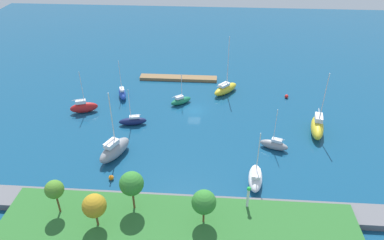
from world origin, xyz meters
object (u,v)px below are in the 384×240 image
Objects in this scene: pier_dock at (178,78)px; sailboat_yellow_far_north at (317,127)px; harbor_beacon at (248,196)px; mooring_buoy_orange at (111,178)px; mooring_buoy_red at (287,96)px; sailboat_white_west_end at (255,178)px; park_tree_west at (94,206)px; sailboat_gray_inner_mooring at (274,144)px; sailboat_yellow_outer_mooring at (225,89)px; sailboat_blue_near_pier at (122,93)px; park_tree_mideast at (204,202)px; sailboat_navy_center_basin at (133,121)px; park_tree_center at (132,184)px; park_tree_east at (54,190)px; sailboat_red_along_channel at (84,107)px; sailboat_green_mid_basin at (181,101)px; sailboat_gray_far_south at (115,149)px.

pier_dock is 34.46m from sailboat_yellow_far_north.
harbor_beacon is 4.73× the size of mooring_buoy_orange.
mooring_buoy_orange is at bearing 42.65° from mooring_buoy_red.
park_tree_west is at bearing 122.72° from sailboat_white_west_end.
pier_dock is 2.34× the size of sailboat_gray_inner_mooring.
park_tree_west is at bearing -42.58° from sailboat_yellow_far_north.
harbor_beacon is 35.12m from sailboat_yellow_outer_mooring.
sailboat_gray_inner_mooring reaches higher than mooring_buoy_red.
park_tree_mideast is at bearing -170.60° from sailboat_blue_near_pier.
mooring_buoy_red is at bearing -107.33° from harbor_beacon.
sailboat_navy_center_basin is at bearing 7.05° from sailboat_gray_inner_mooring.
park_tree_west is 31.78m from sailboat_gray_inner_mooring.
sailboat_yellow_outer_mooring reaches higher than sailboat_navy_center_basin.
park_tree_center is 0.48× the size of sailboat_yellow_far_north.
park_tree_east is 0.41× the size of sailboat_yellow_outer_mooring.
sailboat_blue_near_pier is 26.49m from mooring_buoy_orange.
park_tree_center is 30.79m from sailboat_red_along_channel.
sailboat_yellow_far_north is at bearing -127.50° from sailboat_gray_inner_mooring.
sailboat_yellow_outer_mooring is 34.48m from mooring_buoy_orange.
sailboat_blue_near_pier is 10.50× the size of mooring_buoy_orange.
sailboat_green_mid_basin is at bearing -19.69° from sailboat_gray_inner_mooring.
mooring_buoy_red is at bearing 162.78° from pier_dock.
mooring_buoy_orange is (17.63, 29.63, -0.71)m from sailboat_yellow_outer_mooring.
harbor_beacon is 0.32× the size of sailboat_gray_far_south.
sailboat_white_west_end is at bearing 72.14° from mooring_buoy_red.
park_tree_mideast reaches higher than park_tree_west.
pier_dock is 3.62× the size of park_tree_mideast.
park_tree_center is at bearing -171.63° from park_tree_east.
harbor_beacon is at bearing -173.62° from park_tree_east.
harbor_beacon is 0.42× the size of sailboat_red_along_channel.
harbor_beacon is 29.15m from sailboat_navy_center_basin.
mooring_buoy_red is (-8.87, -27.52, -0.64)m from sailboat_white_west_end.
sailboat_gray_inner_mooring reaches higher than park_tree_east.
park_tree_mideast is 6.35× the size of mooring_buoy_orange.
sailboat_yellow_far_north reaches higher than sailboat_white_west_end.
park_tree_mideast is 13.49m from park_tree_west.
park_tree_center reaches higher than sailboat_green_mid_basin.
harbor_beacon is 16.21m from sailboat_gray_inner_mooring.
sailboat_yellow_outer_mooring is 21.50m from sailboat_gray_inner_mooring.
harbor_beacon is at bearing -161.19° from sailboat_blue_near_pier.
sailboat_yellow_far_north is at bearing -50.59° from sailboat_gray_far_south.
sailboat_gray_inner_mooring is 27.56m from mooring_buoy_orange.
mooring_buoy_red is at bearing -55.10° from sailboat_yellow_outer_mooring.
park_tree_center is at bearing -129.99° from sailboat_gray_far_south.
mooring_buoy_red is (-30.70, -12.77, -0.42)m from sailboat_navy_center_basin.
sailboat_red_along_channel reaches higher than pier_dock.
harbor_beacon is at bearing -135.12° from sailboat_yellow_outer_mooring.
park_tree_west is at bearing 169.40° from sailboat_blue_near_pier.
pier_dock is 12.67m from sailboat_yellow_outer_mooring.
sailboat_yellow_outer_mooring is 15.78× the size of mooring_buoy_red.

